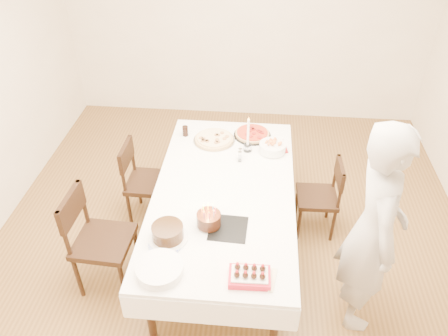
# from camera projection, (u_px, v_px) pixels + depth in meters

# --- Properties ---
(floor) EXTENTS (5.00, 5.00, 0.00)m
(floor) POSITION_uv_depth(u_px,v_px,m) (230.00, 247.00, 4.07)
(floor) COLOR brown
(floor) RESTS_ON ground
(wall_back) EXTENTS (4.50, 0.04, 2.70)m
(wall_back) POSITION_uv_depth(u_px,v_px,m) (248.00, 15.00, 5.24)
(wall_back) COLOR #F1E4CA
(wall_back) RESTS_ON floor
(dining_table) EXTENTS (1.71, 2.38, 0.75)m
(dining_table) POSITION_uv_depth(u_px,v_px,m) (224.00, 223.00, 3.79)
(dining_table) COLOR white
(dining_table) RESTS_ON floor
(chair_right_savory) EXTENTS (0.41, 0.41, 0.78)m
(chair_right_savory) POSITION_uv_depth(u_px,v_px,m) (317.00, 197.00, 4.04)
(chair_right_savory) COLOR black
(chair_right_savory) RESTS_ON floor
(chair_left_savory) EXTENTS (0.44, 0.44, 0.85)m
(chair_left_savory) POSITION_uv_depth(u_px,v_px,m) (149.00, 182.00, 4.16)
(chair_left_savory) COLOR black
(chair_left_savory) RESTS_ON floor
(chair_left_dessert) EXTENTS (0.51, 0.51, 0.94)m
(chair_left_dessert) POSITION_uv_depth(u_px,v_px,m) (104.00, 242.00, 3.49)
(chair_left_dessert) COLOR black
(chair_left_dessert) RESTS_ON floor
(person) EXTENTS (0.42, 0.64, 1.74)m
(person) POSITION_uv_depth(u_px,v_px,m) (373.00, 231.00, 3.03)
(person) COLOR #B9B3AE
(person) RESTS_ON floor
(pizza_white) EXTENTS (0.52, 0.52, 0.04)m
(pizza_white) POSITION_uv_depth(u_px,v_px,m) (214.00, 139.00, 4.12)
(pizza_white) COLOR beige
(pizza_white) RESTS_ON dining_table
(pizza_pepperoni) EXTENTS (0.40, 0.40, 0.04)m
(pizza_pepperoni) POSITION_uv_depth(u_px,v_px,m) (252.00, 134.00, 4.20)
(pizza_pepperoni) COLOR red
(pizza_pepperoni) RESTS_ON dining_table
(red_placemat) EXTENTS (0.26, 0.26, 0.01)m
(red_placemat) POSITION_uv_depth(u_px,v_px,m) (274.00, 147.00, 4.06)
(red_placemat) COLOR #B21E1E
(red_placemat) RESTS_ON dining_table
(pasta_bowl) EXTENTS (0.27, 0.27, 0.08)m
(pasta_bowl) POSITION_uv_depth(u_px,v_px,m) (272.00, 147.00, 3.97)
(pasta_bowl) COLOR white
(pasta_bowl) RESTS_ON dining_table
(taper_candle) EXTENTS (0.10, 0.10, 0.36)m
(taper_candle) POSITION_uv_depth(u_px,v_px,m) (248.00, 134.00, 3.90)
(taper_candle) COLOR white
(taper_candle) RESTS_ON dining_table
(shaker_pair) EXTENTS (0.11, 0.11, 0.10)m
(shaker_pair) POSITION_uv_depth(u_px,v_px,m) (240.00, 156.00, 3.85)
(shaker_pair) COLOR white
(shaker_pair) RESTS_ON dining_table
(cola_glass) EXTENTS (0.06, 0.06, 0.10)m
(cola_glass) POSITION_uv_depth(u_px,v_px,m) (185.00, 131.00, 4.18)
(cola_glass) COLOR black
(cola_glass) RESTS_ON dining_table
(layer_cake) EXTENTS (0.35, 0.35, 0.11)m
(layer_cake) POSITION_uv_depth(u_px,v_px,m) (168.00, 232.00, 3.10)
(layer_cake) COLOR #331E0C
(layer_cake) RESTS_ON dining_table
(cake_board) EXTENTS (0.29, 0.29, 0.01)m
(cake_board) POSITION_uv_depth(u_px,v_px,m) (228.00, 229.00, 3.21)
(cake_board) COLOR black
(cake_board) RESTS_ON dining_table
(birthday_cake) EXTENTS (0.19, 0.19, 0.17)m
(birthday_cake) POSITION_uv_depth(u_px,v_px,m) (209.00, 216.00, 3.18)
(birthday_cake) COLOR #351C0E
(birthday_cake) RESTS_ON dining_table
(strawberry_box) EXTENTS (0.28, 0.19, 0.07)m
(strawberry_box) POSITION_uv_depth(u_px,v_px,m) (250.00, 276.00, 2.82)
(strawberry_box) COLOR #B11426
(strawberry_box) RESTS_ON dining_table
(box_lid) EXTENTS (0.31, 0.23, 0.02)m
(box_lid) POSITION_uv_depth(u_px,v_px,m) (254.00, 277.00, 2.86)
(box_lid) COLOR beige
(box_lid) RESTS_ON dining_table
(plate_stack) EXTENTS (0.34, 0.34, 0.06)m
(plate_stack) POSITION_uv_depth(u_px,v_px,m) (160.00, 269.00, 2.87)
(plate_stack) COLOR white
(plate_stack) RESTS_ON dining_table
(china_plate) EXTENTS (0.30, 0.30, 0.01)m
(china_plate) POSITION_uv_depth(u_px,v_px,m) (165.00, 245.00, 3.08)
(china_plate) COLOR white
(china_plate) RESTS_ON dining_table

